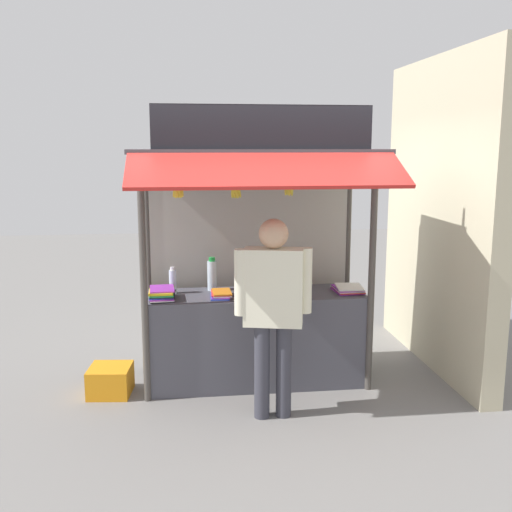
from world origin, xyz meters
name	(u,v)px	position (x,y,z in m)	size (l,w,h in m)	color
ground_plane	(256,381)	(0.00, 0.00, 0.00)	(20.00, 20.00, 0.00)	slate
stall_counter	(256,338)	(0.00, 0.00, 0.43)	(1.98, 0.61, 0.85)	#4C4C56
stall_structure	(254,220)	(0.00, 0.12, 1.51)	(2.18, 1.52, 2.50)	#4C4742
water_bottle_center	(282,279)	(0.25, 0.06, 0.96)	(0.07, 0.07, 0.24)	silver
water_bottle_far_right	(173,281)	(-0.75, 0.11, 0.96)	(0.07, 0.07, 0.25)	silver
water_bottle_far_left	(289,277)	(0.33, 0.10, 0.98)	(0.08, 0.08, 0.27)	silver
water_bottle_mid_left	(212,275)	(-0.39, 0.18, 1.00)	(0.09, 0.09, 0.31)	silver
magazine_stack_front_left	(162,294)	(-0.85, -0.10, 0.90)	(0.25, 0.32, 0.10)	black
magazine_stack_left	(251,294)	(-0.07, -0.19, 0.90)	(0.21, 0.27, 0.09)	white
magazine_stack_right	(221,294)	(-0.33, -0.09, 0.88)	(0.19, 0.28, 0.05)	blue
magazine_stack_mid_right	(348,289)	(0.86, -0.04, 0.88)	(0.27, 0.33, 0.06)	purple
banana_bunch_inner_left	(236,189)	(-0.22, -0.41, 1.83)	(0.10, 0.10, 0.27)	#332D23
banana_bunch_leftmost	(178,189)	(-0.69, -0.41, 1.84)	(0.11, 0.11, 0.26)	#332D23
banana_bunch_inner_right	(289,186)	(0.23, -0.40, 1.85)	(0.10, 0.09, 0.25)	#332D23
vendor_person	(273,300)	(0.04, -0.75, 0.98)	(0.62, 0.30, 1.63)	#383842
plastic_crate	(110,380)	(-1.32, -0.12, 0.13)	(0.36, 0.36, 0.25)	orange
neighbour_wall	(440,215)	(1.86, 0.30, 1.51)	(0.20, 2.40, 3.03)	beige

